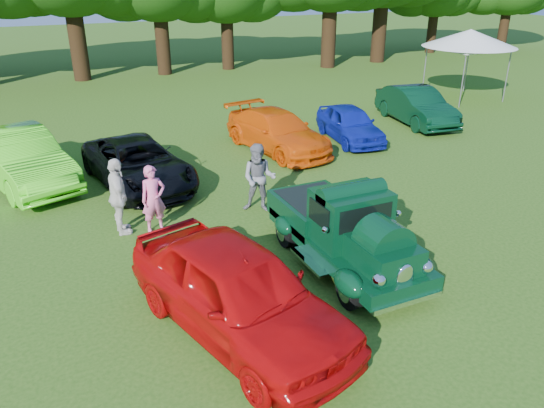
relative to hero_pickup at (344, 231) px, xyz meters
name	(u,v)px	position (x,y,z in m)	size (l,w,h in m)	color
ground	(358,284)	(-0.20, -0.93, -0.77)	(120.00, 120.00, 0.00)	#254C11
hero_pickup	(344,231)	(0.00, 0.00, 0.00)	(2.11, 4.52, 1.77)	black
red_convertible	(238,291)	(-2.95, -1.29, 0.07)	(1.97, 4.90, 1.67)	#A80708
back_car_lime	(21,159)	(-6.15, 7.89, 0.06)	(1.74, 5.00, 1.65)	#48D51C
back_car_black	(138,163)	(-3.05, 6.45, -0.10)	(2.22, 4.81, 1.34)	black
back_car_orange	(277,131)	(2.08, 7.66, -0.08)	(1.93, 4.74, 1.37)	#D84907
back_car_blue	(350,124)	(5.03, 7.59, -0.12)	(1.52, 3.78, 1.29)	#0D1A97
back_car_green	(416,106)	(8.81, 8.47, -0.03)	(1.55, 4.45, 1.46)	black
spectator_pink	(154,199)	(-3.34, 3.26, 0.07)	(0.61, 0.40, 1.68)	#E85F95
spectator_grey	(259,178)	(-0.56, 3.25, 0.16)	(0.90, 0.70, 1.84)	slate
spectator_white	(118,197)	(-4.12, 3.47, 0.19)	(1.12, 0.47, 1.91)	silver
canopy_tent	(470,39)	(13.83, 11.12, 2.09)	(4.48, 4.48, 3.29)	silver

